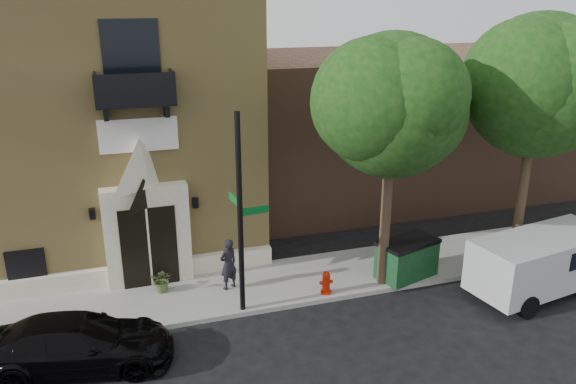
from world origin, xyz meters
The scene contains 13 objects.
ground centered at (0.00, 0.00, 0.00)m, with size 120.00×120.00×0.00m, color black.
sidewalk centered at (1.00, 1.50, 0.07)m, with size 42.00×3.00×0.15m, color gray.
church centered at (-2.99, 7.95, 4.63)m, with size 12.20×11.01×9.30m.
neighbour_building centered at (12.00, 9.00, 3.20)m, with size 18.00×8.00×6.40m, color brown.
street_tree_left centered at (6.03, 0.35, 5.87)m, with size 4.97×4.38×7.77m.
street_tree_mid centered at (11.03, 0.35, 6.20)m, with size 5.21×4.64×8.25m.
black_sedan centered at (-3.06, -0.99, 0.67)m, with size 1.88×4.63×1.34m, color black.
cargo_van centered at (10.64, -1.38, 1.07)m, with size 4.92×2.60×1.91m.
street_sign centered at (1.41, 0.22, 3.08)m, with size 0.97×0.92×5.83m.
fire_hydrant centered at (4.04, 0.33, 0.51)m, with size 0.42×0.33×0.73m.
dumpster centered at (6.93, 0.58, 0.79)m, with size 2.17×1.61×1.27m.
planter centered at (-0.72, 1.96, 0.53)m, with size 0.69×0.59×0.76m, color #45582C.
pedestrian_near centered at (1.27, 1.54, 0.98)m, with size 0.60×0.39×1.65m, color black.
Camera 1 is at (-1.70, -13.86, 8.80)m, focal length 35.00 mm.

